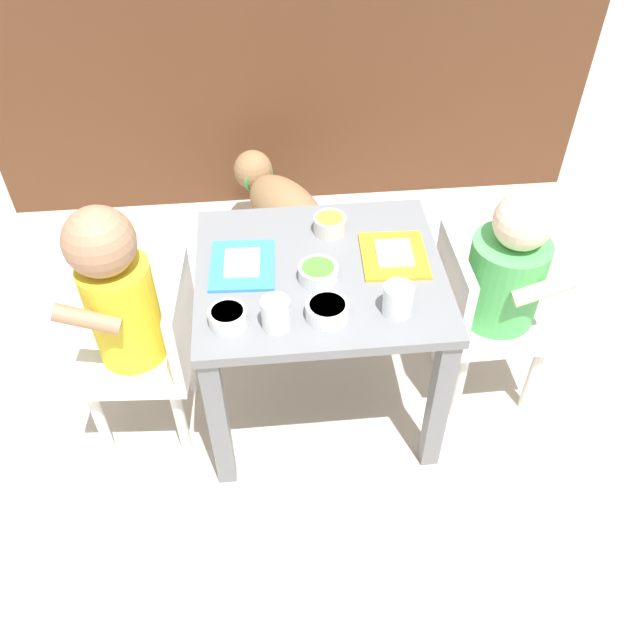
{
  "coord_description": "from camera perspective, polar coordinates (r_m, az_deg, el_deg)",
  "views": [
    {
      "loc": [
        -0.12,
        -1.17,
        1.47
      ],
      "look_at": [
        0.0,
        0.0,
        0.31
      ],
      "focal_mm": 37.18,
      "sensor_mm": 36.0,
      "label": 1
    }
  ],
  "objects": [
    {
      "name": "veggie_bowl_far",
      "position": [
        1.41,
        -7.93,
        0.27
      ],
      "size": [
        0.08,
        0.08,
        0.04
      ],
      "color": "white",
      "rests_on": "dining_table"
    },
    {
      "name": "seated_child_right",
      "position": [
        1.69,
        15.31,
        3.48
      ],
      "size": [
        0.28,
        0.28,
        0.64
      ],
      "color": "white",
      "rests_on": "ground"
    },
    {
      "name": "dining_table",
      "position": [
        1.6,
        -0.0,
        1.98
      ],
      "size": [
        0.58,
        0.52,
        0.47
      ],
      "color": "slate",
      "rests_on": "ground"
    },
    {
      "name": "kitchen_cabinet_back",
      "position": [
        2.55,
        -2.84,
        21.65
      ],
      "size": [
        2.1,
        0.38,
        0.94
      ],
      "primitive_type": "cube",
      "color": "#56331E",
      "rests_on": "ground"
    },
    {
      "name": "veggie_bowl_near",
      "position": [
        1.64,
        0.85,
        8.27
      ],
      "size": [
        0.08,
        0.08,
        0.04
      ],
      "color": "silver",
      "rests_on": "dining_table"
    },
    {
      "name": "food_tray_left",
      "position": [
        1.55,
        -6.7,
        4.76
      ],
      "size": [
        0.16,
        0.19,
        0.02
      ],
      "color": "#388CD8",
      "rests_on": "dining_table"
    },
    {
      "name": "water_cup_right",
      "position": [
        1.42,
        6.71,
        1.61
      ],
      "size": [
        0.07,
        0.07,
        0.07
      ],
      "color": "white",
      "rests_on": "dining_table"
    },
    {
      "name": "cereal_bowl_left_side",
      "position": [
        1.5,
        -0.15,
        4.13
      ],
      "size": [
        0.09,
        0.09,
        0.03
      ],
      "color": "white",
      "rests_on": "dining_table"
    },
    {
      "name": "ground_plane",
      "position": [
        1.88,
        -0.0,
        -6.64
      ],
      "size": [
        7.0,
        7.0,
        0.0
      ],
      "primitive_type": "plane",
      "color": "beige"
    },
    {
      "name": "cereal_bowl_right_side",
      "position": [
        1.41,
        0.8,
        0.88
      ],
      "size": [
        0.09,
        0.09,
        0.04
      ],
      "color": "white",
      "rests_on": "dining_table"
    },
    {
      "name": "dog",
      "position": [
        2.23,
        -3.38,
        9.88
      ],
      "size": [
        0.34,
        0.46,
        0.3
      ],
      "color": "olive",
      "rests_on": "ground"
    },
    {
      "name": "food_tray_right",
      "position": [
        1.58,
        6.38,
        5.59
      ],
      "size": [
        0.16,
        0.18,
        0.02
      ],
      "color": "gold",
      "rests_on": "dining_table"
    },
    {
      "name": "water_cup_left",
      "position": [
        1.39,
        -3.81,
        0.42
      ],
      "size": [
        0.06,
        0.06,
        0.07
      ],
      "color": "white",
      "rests_on": "dining_table"
    },
    {
      "name": "seated_child_left",
      "position": [
        1.58,
        -16.38,
        1.29
      ],
      "size": [
        0.3,
        0.3,
        0.69
      ],
      "color": "white",
      "rests_on": "ground"
    }
  ]
}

